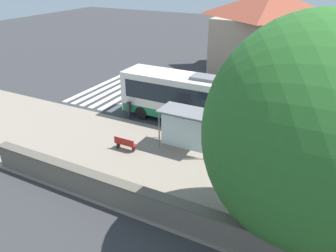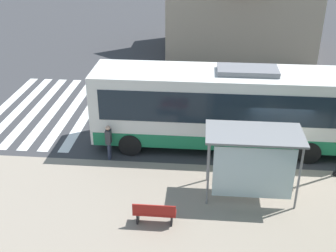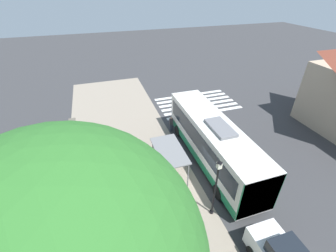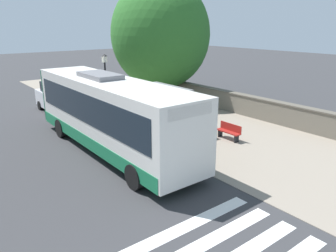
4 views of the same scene
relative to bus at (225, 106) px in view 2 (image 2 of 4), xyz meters
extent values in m
plane|color=#353538|center=(-1.84, -2.20, -1.92)|extent=(120.00, 120.00, 0.00)
cube|color=gray|center=(-6.34, -2.20, -1.91)|extent=(9.00, 44.00, 0.02)
cube|color=silver|center=(3.16, 7.07, -1.92)|extent=(9.00, 0.50, 0.01)
cube|color=silver|center=(3.16, 8.02, -1.92)|extent=(9.00, 0.50, 0.01)
cube|color=silver|center=(3.16, 8.97, -1.92)|extent=(9.00, 0.50, 0.01)
cube|color=silver|center=(3.16, 9.92, -1.92)|extent=(9.00, 0.50, 0.01)
cube|color=silver|center=(3.16, 10.87, -1.92)|extent=(9.00, 0.50, 0.01)
cube|color=silver|center=(3.16, 11.82, -1.92)|extent=(9.00, 0.50, 0.01)
cube|color=tan|center=(15.17, -1.51, 1.00)|extent=(7.50, 10.44, 5.85)
cube|color=silver|center=(0.00, 0.02, 0.05)|extent=(2.61, 11.48, 3.05)
cube|color=black|center=(0.00, 0.02, 0.45)|extent=(2.65, 10.56, 1.34)
cube|color=#197247|center=(0.00, 0.02, -1.17)|extent=(2.65, 11.25, 0.61)
cube|color=black|center=(0.00, 5.72, 1.27)|extent=(1.95, 0.08, 0.43)
cube|color=slate|center=(0.00, -0.84, 1.69)|extent=(1.30, 2.53, 0.22)
cylinder|color=black|center=(-1.22, 4.04, -1.42)|extent=(0.30, 1.00, 1.00)
cylinder|color=black|center=(1.22, 4.04, -1.42)|extent=(0.30, 1.00, 1.00)
cylinder|color=black|center=(-1.22, -3.54, -1.42)|extent=(0.30, 1.00, 1.00)
cylinder|color=black|center=(1.22, -3.54, -1.42)|extent=(0.30, 1.00, 1.00)
cylinder|color=slate|center=(-2.95, -2.44, -0.66)|extent=(0.08, 0.08, 2.53)
cylinder|color=slate|center=(-2.95, 0.69, -0.66)|extent=(0.08, 0.08, 2.53)
cylinder|color=slate|center=(-4.48, -2.44, -0.66)|extent=(0.08, 0.08, 2.53)
cylinder|color=slate|center=(-4.48, 0.69, -0.66)|extent=(0.08, 0.08, 2.53)
cube|color=slate|center=(-3.72, -0.88, 0.64)|extent=(1.83, 3.43, 0.08)
cube|color=silver|center=(-4.46, -0.88, -0.53)|extent=(0.03, 2.82, 2.02)
cylinder|color=#2D3347|center=(-1.70, 4.89, -1.55)|extent=(0.12, 0.12, 0.75)
cylinder|color=#2D3347|center=(-1.54, 4.89, -1.55)|extent=(0.12, 0.12, 0.75)
cube|color=#333338|center=(-1.62, 4.89, -0.86)|extent=(0.34, 0.22, 0.61)
sphere|color=tan|center=(-1.62, 4.89, -0.46)|extent=(0.21, 0.21, 0.21)
cube|color=maroon|center=(-5.71, 2.45, -1.47)|extent=(0.40, 1.45, 0.06)
cube|color=maroon|center=(-5.88, 2.45, -1.24)|extent=(0.04, 1.45, 0.40)
cube|color=black|center=(-5.71, 1.87, -1.70)|extent=(0.32, 0.06, 0.45)
cube|color=black|center=(-5.71, 3.03, -1.70)|extent=(0.32, 0.06, 0.45)
cylinder|color=black|center=(-2.16, -4.49, -1.84)|extent=(0.24, 0.24, 0.16)
camera|label=1|loc=(-20.57, -8.29, 8.64)|focal=35.00mm
camera|label=2|loc=(-16.98, 0.99, 7.51)|focal=45.00mm
camera|label=3|loc=(-7.44, -12.01, 10.18)|focal=24.00mm
camera|label=4|loc=(7.07, 13.61, 4.06)|focal=35.00mm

